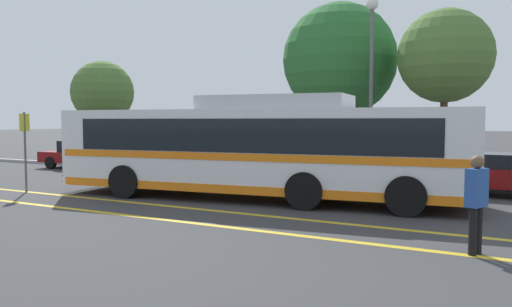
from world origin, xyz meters
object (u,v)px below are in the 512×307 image
pedestrian_0 (476,198)px  parked_car_2 (325,167)px  parked_car_1 (193,160)px  tree_0 (445,56)px  tree_1 (103,92)px  transit_bus (257,148)px  tree_2 (340,60)px  street_lamp (372,55)px  parked_car_0 (86,154)px  parked_car_3 (486,173)px  bus_stop_sign (25,142)px

pedestrian_0 → parked_car_2: bearing=60.0°
parked_car_1 → parked_car_2: bearing=-91.5°
tree_0 → tree_1: size_ratio=1.11×
transit_bus → tree_2: tree_2 is taller
transit_bus → street_lamp: bearing=-22.9°
parked_car_0 → parked_car_3: 17.75m
parked_car_2 → pedestrian_0: pedestrian_0 is taller
transit_bus → parked_car_2: 4.14m
parked_car_2 → pedestrian_0: size_ratio=2.82×
bus_stop_sign → parked_car_2: bearing=-59.0°
bus_stop_sign → tree_1: 14.91m
parked_car_0 → pedestrian_0: pedestrian_0 is taller
parked_car_0 → tree_1: 7.43m
street_lamp → tree_1: bearing=168.4°
tree_0 → tree_2: size_ratio=0.87×
parked_car_2 → tree_0: (3.51, 3.76, 4.15)m
tree_2 → tree_1: bearing=176.8°
pedestrian_0 → transit_bus: bearing=83.7°
pedestrian_0 → tree_0: bearing=34.1°
street_lamp → tree_1: 17.99m
tree_2 → transit_bus: bearing=-86.9°
parked_car_3 → street_lamp: (-4.21, 1.92, 4.17)m
transit_bus → street_lamp: (1.73, 6.10, 3.32)m
parked_car_3 → tree_0: tree_0 is taller
parked_car_1 → pedestrian_0: size_ratio=2.86×
parked_car_0 → parked_car_3: (17.75, -0.31, -0.01)m
parked_car_3 → tree_1: bearing=-102.7°
transit_bus → parked_car_3: size_ratio=3.19×
transit_bus → parked_car_3: 7.31m
transit_bus → parked_car_0: 12.66m
parked_car_1 → bus_stop_sign: bus_stop_sign is taller
parked_car_3 → tree_1: (-21.82, 5.54, 3.39)m
parked_car_0 → pedestrian_0: (18.04, -8.11, 0.30)m
street_lamp → tree_2: 3.54m
parked_car_2 → tree_0: tree_0 is taller
parked_car_0 → parked_car_1: parked_car_0 is taller
parked_car_3 → parked_car_2: bearing=-86.5°
parked_car_1 → tree_0: (9.60, 3.32, 4.16)m
parked_car_2 → parked_car_3: bearing=92.0°
parked_car_1 → parked_car_2: 6.10m
tree_0 → parked_car_0: bearing=-168.5°
parked_car_0 → tree_1: tree_1 is taller
transit_bus → bus_stop_sign: transit_bus is taller
transit_bus → tree_0: 9.39m
transit_bus → tree_1: tree_1 is taller
parked_car_2 → bus_stop_sign: bus_stop_sign is taller
tree_1 → parked_car_1: bearing=-26.8°
transit_bus → parked_car_0: size_ratio=2.75×
parked_car_0 → parked_car_2: (12.47, -0.49, -0.02)m
parked_car_2 → pedestrian_0: bearing=36.2°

